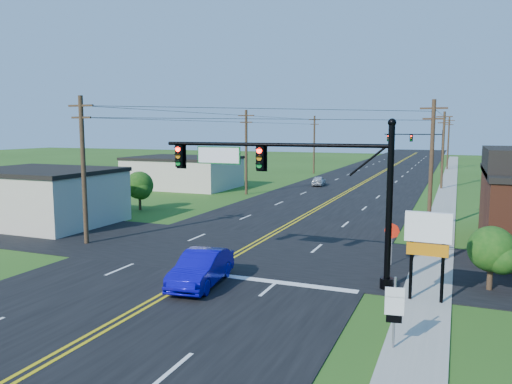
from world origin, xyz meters
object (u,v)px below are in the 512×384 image
at_px(signal_mast_far, 416,143).
at_px(blue_car, 201,269).
at_px(stop_sign, 392,235).
at_px(signal_mast_main, 291,178).
at_px(route_sign, 394,308).

relative_size(signal_mast_far, blue_car, 2.35).
xyz_separation_m(signal_mast_far, stop_sign, (4.06, -68.02, -2.94)).
distance_m(signal_mast_main, route_sign, 8.92).
distance_m(route_sign, stop_sign, 10.26).
relative_size(signal_mast_far, route_sign, 4.56).
bearing_deg(stop_sign, signal_mast_main, -130.08).
bearing_deg(route_sign, blue_car, 148.49).
bearing_deg(blue_car, signal_mast_far, 80.35).
bearing_deg(signal_mast_main, blue_car, -141.72).
xyz_separation_m(signal_mast_far, route_sign, (5.38, -78.19, -3.14)).
bearing_deg(stop_sign, signal_mast_far, 99.62).
relative_size(blue_car, stop_sign, 2.10).
xyz_separation_m(route_sign, stop_sign, (-1.32, 10.17, 0.20)).
xyz_separation_m(signal_mast_main, blue_car, (-3.35, -2.65, -3.98)).
bearing_deg(signal_mast_main, stop_sign, 43.71).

